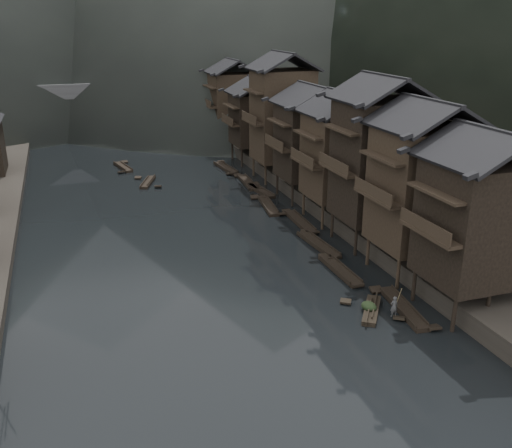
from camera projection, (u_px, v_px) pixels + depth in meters
name	position (u px, v px, depth m)	size (l,w,h in m)	color
water	(213.00, 296.00, 44.10)	(300.00, 300.00, 0.00)	black
right_bank	(363.00, 147.00, 89.93)	(40.00, 200.00, 1.80)	#2D2823
stilt_houses	(319.00, 126.00, 62.98)	(9.00, 67.60, 16.43)	black
moored_sampans	(284.00, 214.00, 61.61)	(3.24, 51.01, 0.47)	black
midriver_boats	(125.00, 152.00, 89.26)	(15.56, 40.34, 0.45)	black
stone_bridge	(114.00, 102.00, 106.30)	(40.00, 6.00, 9.00)	#4C4C4F
hero_sampan	(372.00, 310.00, 41.64)	(3.42, 4.38, 0.43)	black
cargo_heap	(369.00, 302.00, 41.57)	(1.05, 1.38, 0.63)	black
boatman	(394.00, 304.00, 40.36)	(0.58, 0.38, 1.58)	#4C4C4E
bamboo_pole	(400.00, 272.00, 39.59)	(0.06, 0.06, 3.80)	#8C7A51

